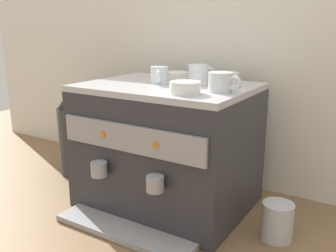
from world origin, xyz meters
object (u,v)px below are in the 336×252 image
(ceramic_bowl_0, at_px, (225,78))
(coffee_grinder, at_px, (77,130))
(ceramic_cup_1, at_px, (221,82))
(ceramic_bowl_2, at_px, (185,88))
(ceramic_bowl_1, at_px, (175,76))
(espresso_machine, at_px, (167,146))
(milk_pitcher, at_px, (277,221))
(ceramic_cup_0, at_px, (199,74))
(ceramic_cup_2, at_px, (159,75))

(ceramic_bowl_0, xyz_separation_m, coffee_grinder, (-0.68, -0.11, -0.28))
(ceramic_cup_1, xyz_separation_m, coffee_grinder, (-0.75, 0.09, -0.29))
(coffee_grinder, bearing_deg, ceramic_bowl_2, -14.98)
(ceramic_cup_1, distance_m, ceramic_bowl_1, 0.31)
(espresso_machine, xyz_separation_m, ceramic_cup_1, (0.23, -0.05, 0.27))
(espresso_machine, relative_size, ceramic_bowl_2, 6.24)
(milk_pitcher, bearing_deg, ceramic_bowl_1, 162.98)
(ceramic_bowl_0, relative_size, ceramic_bowl_2, 1.01)
(ceramic_cup_1, bearing_deg, coffee_grinder, 173.23)
(ceramic_bowl_0, bearing_deg, ceramic_bowl_2, -91.61)
(ceramic_cup_1, xyz_separation_m, ceramic_bowl_0, (-0.07, 0.20, -0.01))
(ceramic_cup_0, bearing_deg, coffee_grinder, -178.36)
(ceramic_bowl_2, bearing_deg, ceramic_cup_1, 48.04)
(ceramic_cup_2, distance_m, coffee_grinder, 0.57)
(ceramic_cup_2, distance_m, ceramic_bowl_1, 0.12)
(espresso_machine, height_order, ceramic_cup_2, ceramic_cup_2)
(ceramic_bowl_1, distance_m, coffee_grinder, 0.56)
(ceramic_cup_0, xyz_separation_m, ceramic_cup_1, (0.13, -0.11, -0.00))
(milk_pitcher, bearing_deg, ceramic_bowl_2, -159.87)
(ceramic_cup_0, relative_size, ceramic_cup_2, 1.16)
(coffee_grinder, bearing_deg, espresso_machine, -4.77)
(ceramic_bowl_0, xyz_separation_m, ceramic_bowl_1, (-0.19, -0.04, -0.00))
(ceramic_cup_1, bearing_deg, ceramic_cup_0, 141.68)
(ceramic_cup_0, distance_m, ceramic_bowl_0, 0.11)
(ceramic_bowl_1, bearing_deg, ceramic_cup_1, -30.98)
(espresso_machine, height_order, ceramic_bowl_0, ceramic_bowl_0)
(espresso_machine, relative_size, ceramic_cup_2, 6.59)
(ceramic_cup_2, bearing_deg, ceramic_cup_0, 25.14)
(ceramic_bowl_1, bearing_deg, ceramic_cup_2, -89.55)
(espresso_machine, xyz_separation_m, ceramic_bowl_1, (-0.04, 0.11, 0.25))
(espresso_machine, distance_m, coffee_grinder, 0.52)
(espresso_machine, relative_size, ceramic_cup_1, 5.40)
(ceramic_cup_2, xyz_separation_m, milk_pitcher, (0.47, -0.03, -0.44))
(coffee_grinder, bearing_deg, ceramic_cup_1, -6.77)
(milk_pitcher, bearing_deg, espresso_machine, 176.01)
(ceramic_cup_2, xyz_separation_m, ceramic_bowl_0, (0.19, 0.15, -0.01))
(ceramic_cup_0, distance_m, coffee_grinder, 0.68)
(espresso_machine, xyz_separation_m, ceramic_bowl_2, (0.15, -0.14, 0.25))
(ceramic_cup_0, xyz_separation_m, ceramic_bowl_1, (-0.13, 0.05, -0.02))
(ceramic_cup_2, bearing_deg, milk_pitcher, -3.67)
(ceramic_cup_2, relative_size, milk_pitcher, 0.74)
(coffee_grinder, height_order, milk_pitcher, coffee_grinder)
(ceramic_cup_2, height_order, ceramic_bowl_2, ceramic_cup_2)
(ceramic_cup_1, relative_size, ceramic_bowl_2, 1.16)
(ceramic_cup_1, bearing_deg, ceramic_bowl_1, 149.02)
(coffee_grinder, bearing_deg, ceramic_bowl_1, 8.31)
(ceramic_cup_0, relative_size, coffee_grinder, 0.25)
(ceramic_bowl_0, bearing_deg, coffee_grinder, -170.67)
(ceramic_bowl_0, height_order, ceramic_bowl_1, ceramic_bowl_0)
(ceramic_cup_1, distance_m, ceramic_bowl_2, 0.12)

